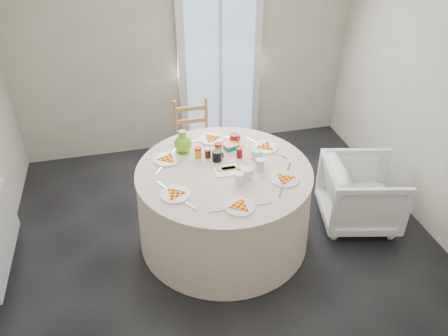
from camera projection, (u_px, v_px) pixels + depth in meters
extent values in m
plane|color=black|center=(226.00, 248.00, 4.14)|extent=(4.00, 4.00, 0.00)
cube|color=#BCB5A3|center=(185.00, 46.00, 5.02)|extent=(4.00, 0.02, 2.60)
cube|color=silver|center=(220.00, 65.00, 5.20)|extent=(1.00, 0.08, 2.10)
cylinder|color=silver|center=(224.00, 206.00, 4.07)|extent=(1.61, 1.61, 0.82)
imported|color=white|center=(362.00, 189.00, 4.26)|extent=(0.81, 0.85, 0.73)
cube|color=#116188|center=(231.00, 149.00, 4.13)|extent=(0.16, 0.14, 0.05)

